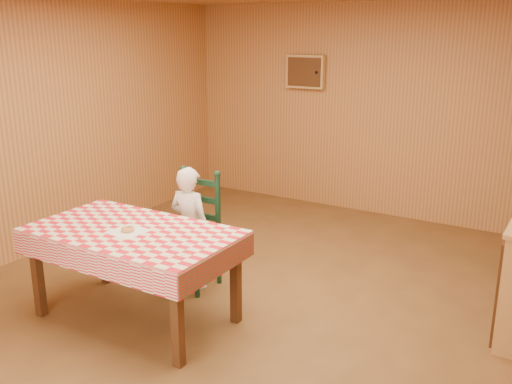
# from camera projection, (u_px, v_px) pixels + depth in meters

# --- Properties ---
(ground) EXTENTS (6.00, 6.00, 0.00)m
(ground) POSITION_uv_depth(u_px,v_px,m) (244.00, 303.00, 4.94)
(ground) COLOR brown
(ground) RESTS_ON ground
(cabin_walls) EXTENTS (5.10, 6.05, 2.65)m
(cabin_walls) POSITION_uv_depth(u_px,v_px,m) (276.00, 85.00, 4.87)
(cabin_walls) COLOR #B87B42
(cabin_walls) RESTS_ON ground
(dining_table) EXTENTS (1.66, 0.96, 0.77)m
(dining_table) POSITION_uv_depth(u_px,v_px,m) (133.00, 240.00, 4.49)
(dining_table) COLOR #4E2C15
(dining_table) RESTS_ON ground
(ladder_chair) EXTENTS (0.44, 0.40, 1.08)m
(ladder_chair) POSITION_uv_depth(u_px,v_px,m) (194.00, 232.00, 5.19)
(ladder_chair) COLOR black
(ladder_chair) RESTS_ON ground
(seated_child) EXTENTS (0.41, 0.27, 1.12)m
(seated_child) POSITION_uv_depth(u_px,v_px,m) (190.00, 228.00, 5.12)
(seated_child) COLOR white
(seated_child) RESTS_ON ground
(napkin) EXTENTS (0.28, 0.28, 0.00)m
(napkin) POSITION_uv_depth(u_px,v_px,m) (128.00, 231.00, 4.42)
(napkin) COLOR white
(napkin) RESTS_ON dining_table
(donut) EXTENTS (0.11, 0.11, 0.04)m
(donut) POSITION_uv_depth(u_px,v_px,m) (128.00, 229.00, 4.42)
(donut) COLOR #D1934B
(donut) RESTS_ON napkin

